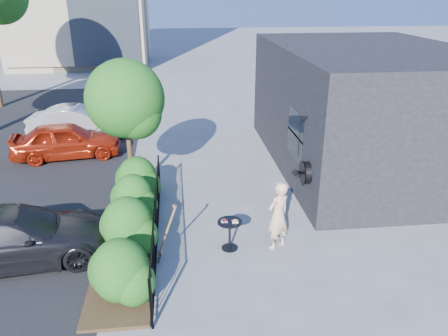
{
  "coord_description": "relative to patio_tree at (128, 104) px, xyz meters",
  "views": [
    {
      "loc": [
        -0.9,
        -9.33,
        5.76
      ],
      "look_at": [
        0.32,
        1.57,
        1.2
      ],
      "focal_mm": 35.0,
      "sensor_mm": 36.0,
      "label": 1
    }
  ],
  "objects": [
    {
      "name": "fence",
      "position": [
        0.74,
        -2.76,
        -2.2
      ],
      "size": [
        0.05,
        6.05,
        1.1
      ],
      "color": "black",
      "rests_on": "ground"
    },
    {
      "name": "car_silver",
      "position": [
        -2.7,
        5.75,
        -2.12
      ],
      "size": [
        3.97,
        1.63,
        1.28
      ],
      "primitive_type": "imported",
      "rotation": [
        0.0,
        0.0,
        1.5
      ],
      "color": "#AAAAAF",
      "rests_on": "ground"
    },
    {
      "name": "shovel",
      "position": [
        0.98,
        -3.63,
        -2.13
      ],
      "size": [
        0.49,
        0.19,
        1.44
      ],
      "color": "brown",
      "rests_on": "ground"
    },
    {
      "name": "planting_bed",
      "position": [
        0.04,
        -2.76,
        -2.72
      ],
      "size": [
        1.3,
        6.0,
        0.08
      ],
      "primitive_type": "cube",
      "color": "#382616",
      "rests_on": "ground"
    },
    {
      "name": "woman",
      "position": [
        3.59,
        -3.34,
        -1.92
      ],
      "size": [
        0.74,
        0.67,
        1.69
      ],
      "primitive_type": "imported",
      "rotation": [
        0.0,
        0.0,
        3.71
      ],
      "color": "beige",
      "rests_on": "ground"
    },
    {
      "name": "patio_tree",
      "position": [
        0.0,
        0.0,
        0.0
      ],
      "size": [
        2.2,
        2.2,
        3.94
      ],
      "color": "#3F2B19",
      "rests_on": "ground"
    },
    {
      "name": "ground",
      "position": [
        2.24,
        -2.76,
        -2.76
      ],
      "size": [
        120.0,
        120.0,
        0.0
      ],
      "primitive_type": "plane",
      "color": "gray",
      "rests_on": "ground"
    },
    {
      "name": "shop_building",
      "position": [
        7.73,
        1.74,
        -0.76
      ],
      "size": [
        6.22,
        9.0,
        4.0
      ],
      "color": "black",
      "rests_on": "ground"
    },
    {
      "name": "car_red",
      "position": [
        -2.65,
        3.36,
        -2.11
      ],
      "size": [
        3.98,
        2.04,
        1.3
      ],
      "primitive_type": "imported",
      "rotation": [
        0.0,
        0.0,
        1.71
      ],
      "color": "#A2210D",
      "rests_on": "ground"
    },
    {
      "name": "cafe_table",
      "position": [
        2.46,
        -3.3,
        -2.26
      ],
      "size": [
        0.58,
        0.58,
        0.78
      ],
      "rotation": [
        0.0,
        0.0,
        -0.03
      ],
      "color": "black",
      "rests_on": "ground"
    },
    {
      "name": "shrubs",
      "position": [
        0.14,
        -2.66,
        -2.06
      ],
      "size": [
        1.1,
        5.6,
        1.24
      ],
      "color": "#135316",
      "rests_on": "ground"
    },
    {
      "name": "car_darkgrey",
      "position": [
        -2.4,
        -3.27,
        -2.12
      ],
      "size": [
        4.62,
        2.42,
        1.28
      ],
      "primitive_type": "imported",
      "rotation": [
        0.0,
        0.0,
        1.72
      ],
      "color": "black",
      "rests_on": "ground"
    }
  ]
}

